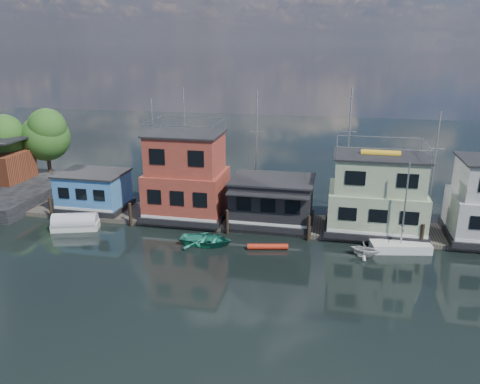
% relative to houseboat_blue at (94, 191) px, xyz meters
% --- Properties ---
extents(ground, '(160.00, 160.00, 0.00)m').
position_rel_houseboat_blue_xyz_m(ground, '(18.00, -12.00, -2.21)').
color(ground, black).
rests_on(ground, ground).
extents(dock, '(48.00, 5.00, 0.40)m').
position_rel_houseboat_blue_xyz_m(dock, '(18.00, 0.00, -2.01)').
color(dock, '#595147').
rests_on(dock, ground).
extents(houseboat_blue, '(6.40, 4.90, 3.66)m').
position_rel_houseboat_blue_xyz_m(houseboat_blue, '(0.00, 0.00, 0.00)').
color(houseboat_blue, black).
rests_on(houseboat_blue, dock).
extents(houseboat_red, '(7.40, 5.90, 11.86)m').
position_rel_houseboat_blue_xyz_m(houseboat_red, '(9.50, 0.00, 1.90)').
color(houseboat_red, black).
rests_on(houseboat_red, dock).
extents(houseboat_dark, '(7.40, 6.10, 4.06)m').
position_rel_houseboat_blue_xyz_m(houseboat_dark, '(17.50, -0.02, 0.21)').
color(houseboat_dark, black).
rests_on(houseboat_dark, dock).
extents(houseboat_green, '(8.40, 5.90, 7.03)m').
position_rel_houseboat_blue_xyz_m(houseboat_green, '(26.50, 0.00, 1.34)').
color(houseboat_green, black).
rests_on(houseboat_green, dock).
extents(pilings, '(42.28, 0.28, 2.20)m').
position_rel_houseboat_blue_xyz_m(pilings, '(17.67, -2.80, -1.11)').
color(pilings, '#2D2116').
rests_on(pilings, ground).
extents(background_masts, '(36.40, 0.16, 12.00)m').
position_rel_houseboat_blue_xyz_m(background_masts, '(22.76, 6.00, 3.35)').
color(background_masts, silver).
rests_on(background_masts, ground).
extents(shore, '(12.40, 15.72, 8.24)m').
position_rel_houseboat_blue_xyz_m(shore, '(-12.67, 3.86, 1.39)').
color(shore, black).
rests_on(shore, ground).
extents(day_sailer, '(4.85, 2.34, 7.33)m').
position_rel_houseboat_blue_xyz_m(day_sailer, '(28.36, -3.46, -1.78)').
color(day_sailer, silver).
rests_on(day_sailer, ground).
extents(dinghy_teal, '(4.32, 3.10, 0.89)m').
position_rel_houseboat_blue_xyz_m(dinghy_teal, '(12.80, -5.42, -1.76)').
color(dinghy_teal, '#238169').
rests_on(dinghy_teal, ground).
extents(tarp_runabout, '(4.29, 2.68, 1.63)m').
position_rel_houseboat_blue_xyz_m(tarp_runabout, '(0.50, -4.57, -1.60)').
color(tarp_runabout, silver).
rests_on(tarp_runabout, ground).
extents(dinghy_white, '(2.68, 2.43, 1.23)m').
position_rel_houseboat_blue_xyz_m(dinghy_white, '(25.50, -4.99, -1.59)').
color(dinghy_white, silver).
rests_on(dinghy_white, ground).
extents(red_kayak, '(3.32, 1.13, 0.48)m').
position_rel_houseboat_blue_xyz_m(red_kayak, '(17.93, -5.27, -1.96)').
color(red_kayak, '#B42713').
rests_on(red_kayak, ground).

